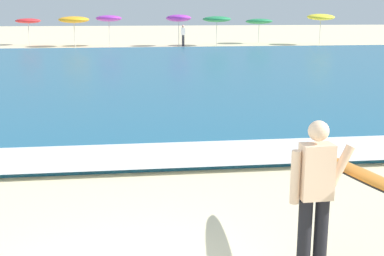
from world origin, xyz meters
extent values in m
cube|color=#1E6084|center=(0.00, 18.21, 0.07)|extent=(120.00, 28.00, 0.14)
cube|color=white|center=(0.00, 4.81, 0.15)|extent=(120.00, 1.71, 0.01)
cylinder|color=black|center=(1.74, 0.38, 0.44)|extent=(0.15, 0.15, 0.88)
cylinder|color=black|center=(1.92, 0.39, 0.44)|extent=(0.15, 0.15, 0.88)
cube|color=beige|center=(1.83, 0.38, 1.18)|extent=(0.35, 0.23, 0.60)
sphere|color=beige|center=(1.83, 0.38, 1.62)|extent=(0.22, 0.22, 0.22)
cylinder|color=beige|center=(1.60, 0.38, 1.13)|extent=(0.10, 0.10, 0.58)
cylinder|color=beige|center=(2.10, 0.41, 1.20)|extent=(0.31, 0.11, 0.51)
ellipsoid|color=orange|center=(2.33, 0.40, 1.13)|extent=(0.34, 2.78, 0.35)
ellipsoid|color=black|center=(2.33, 0.40, 1.11)|extent=(0.37, 2.88, 0.31)
cylinder|color=beige|center=(-7.49, 37.15, 0.90)|extent=(0.05, 0.05, 1.80)
ellipsoid|color=red|center=(-7.49, 37.15, 1.86)|extent=(1.91, 1.92, 0.41)
cylinder|color=beige|center=(-3.82, 34.94, 0.96)|extent=(0.05, 0.05, 1.91)
ellipsoid|color=#F4A31E|center=(-3.82, 34.94, 1.99)|extent=(2.25, 2.26, 0.51)
cylinder|color=beige|center=(-1.28, 35.34, 1.00)|extent=(0.05, 0.05, 2.00)
ellipsoid|color=purple|center=(-1.28, 35.34, 2.07)|extent=(1.94, 1.96, 0.58)
cylinder|color=beige|center=(3.92, 34.65, 1.01)|extent=(0.05, 0.05, 2.01)
ellipsoid|color=purple|center=(3.92, 34.65, 2.09)|extent=(1.88, 1.92, 0.65)
cylinder|color=beige|center=(6.82, 34.65, 0.97)|extent=(0.05, 0.05, 1.93)
ellipsoid|color=#23844C|center=(6.82, 34.65, 2.00)|extent=(2.15, 2.15, 0.48)
cylinder|color=beige|center=(10.63, 36.66, 0.86)|extent=(0.05, 0.05, 1.71)
ellipsoid|color=#23844C|center=(10.63, 36.66, 1.77)|extent=(2.16, 2.18, 0.52)
cylinder|color=beige|center=(15.02, 34.65, 1.03)|extent=(0.05, 0.05, 2.07)
ellipsoid|color=yellow|center=(15.02, 34.65, 2.14)|extent=(2.12, 2.14, 0.58)
cylinder|color=#383842|center=(4.24, 34.57, 0.42)|extent=(0.20, 0.20, 0.84)
cube|color=white|center=(4.24, 34.57, 1.11)|extent=(0.32, 0.20, 0.54)
sphere|color=beige|center=(4.24, 34.57, 1.48)|extent=(0.20, 0.20, 0.20)
camera|label=1|loc=(-0.13, -4.58, 2.87)|focal=48.20mm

